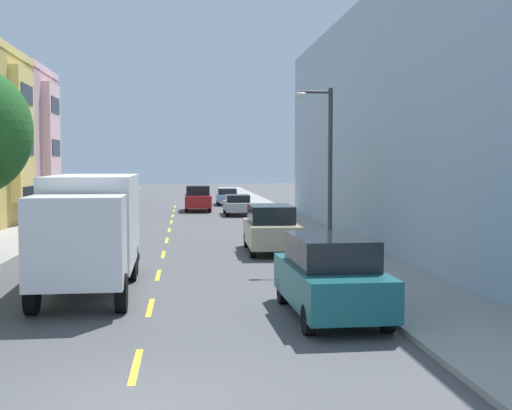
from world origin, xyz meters
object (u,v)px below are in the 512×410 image
Objects in this scene: moving_red_sedan at (198,198)px; parked_sedan_silver at (237,204)px; delivery_box_truck at (91,225)px; parked_suv_champagne at (271,228)px; parked_suv_teal at (330,276)px; parked_suv_charcoal at (119,197)px; street_lamp at (326,160)px; parked_wagon_burgundy at (101,209)px; parked_suv_black at (126,193)px; parked_sedan_sky at (227,196)px.

parked_sedan_silver is at bearing -58.01° from moving_red_sedan.
delivery_box_truck is 9.85m from parked_suv_champagne.
moving_red_sedan reaches higher than parked_sedan_silver.
parked_suv_teal is 1.01× the size of moving_red_sedan.
street_lamp is at bearing -70.97° from parked_suv_charcoal.
street_lamp is 31.45m from parked_suv_charcoal.
parked_wagon_burgundy is 18.54m from parked_suv_black.
street_lamp is 1.29× the size of moving_red_sedan.
parked_suv_charcoal reaches higher than parked_wagon_burgundy.
parked_sedan_sky is (6.27, 39.15, -1.13)m from delivery_box_truck.
parked_wagon_burgundy reaches higher than parked_sedan_sky.
parked_suv_black is at bearing 105.52° from street_lamp.
parked_suv_champagne reaches higher than parked_wagon_burgundy.
delivery_box_truck is 1.72× the size of parked_sedan_sky.
parked_suv_champagne is at bearing -83.96° from moving_red_sedan.
parked_suv_charcoal is at bearing -88.64° from parked_suv_black.
parked_wagon_burgundy is 9.90m from parked_sedan_silver.
parked_suv_black is at bearing 122.32° from parked_sedan_silver.
street_lamp is 1.38× the size of parked_sedan_silver.
parked_suv_champagne and parked_suv_charcoal have the same top height.
parked_suv_teal is (-1.62, -8.39, -2.78)m from street_lamp.
parked_sedan_sky is (-1.47, 34.90, -3.02)m from street_lamp.
parked_sedan_silver is at bearing 93.54° from street_lamp.
parked_sedan_silver is 0.94× the size of moving_red_sedan.
parked_suv_charcoal is at bearing 109.03° from street_lamp.
parked_wagon_burgundy is 0.98× the size of moving_red_sedan.
street_lamp is at bearing -81.48° from moving_red_sedan.
street_lamp is 1.31× the size of parked_wagon_burgundy.
parked_wagon_burgundy is 28.68m from parked_suv_teal.
parked_suv_teal is 1.00× the size of parked_suv_black.
street_lamp reaches higher than moving_red_sedan.
delivery_box_truck is 41.81m from parked_suv_black.
delivery_box_truck is 1.61× the size of parked_suv_black.
delivery_box_truck is (-7.74, -4.25, -1.89)m from street_lamp.
parked_suv_champagne is 1.00× the size of parked_suv_teal.
parked_wagon_burgundy is at bearing -90.59° from parked_suv_charcoal.
parked_suv_black reaches higher than parked_sedan_silver.
parked_suv_black is (-8.93, 2.57, 0.24)m from parked_sedan_sky.
parked_wagon_burgundy is at bearing 96.37° from delivery_box_truck.
parked_suv_champagne is 1.01× the size of moving_red_sedan.
parked_suv_champagne and parked_suv_teal have the same top height.
parked_suv_champagne is 1.00× the size of parked_suv_black.
delivery_box_truck is at bearing 145.88° from parked_suv_teal.
street_lamp reaches higher than parked_suv_charcoal.
parked_wagon_burgundy is at bearing -125.48° from moving_red_sedan.
street_lamp is 1.28× the size of parked_suv_teal.
delivery_box_truck is 1.61× the size of parked_suv_champagne.
parked_sedan_sky is at bearing 60.99° from parked_wagon_burgundy.
parked_suv_black is at bearing 163.96° from parked_sedan_sky.
parked_wagon_burgundy is 10.67m from moving_red_sedan.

